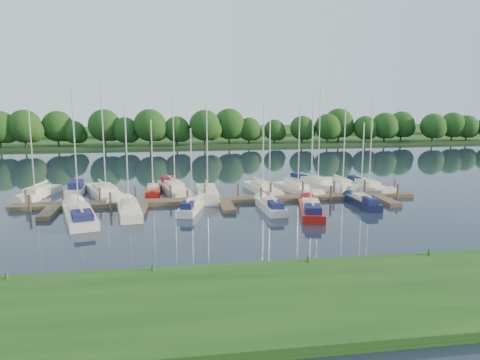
{
  "coord_description": "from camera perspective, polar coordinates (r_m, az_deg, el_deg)",
  "views": [
    {
      "loc": [
        -5.52,
        -37.49,
        10.19
      ],
      "look_at": [
        1.7,
        8.0,
        2.2
      ],
      "focal_mm": 35.0,
      "sensor_mm": 36.0,
      "label": 1
    }
  ],
  "objects": [
    {
      "name": "sailboat_n_4",
      "position": [
        52.06,
        -8.06,
        -1.16
      ],
      "size": [
        3.56,
        8.74,
        11.18
      ],
      "rotation": [
        0.0,
        0.0,
        3.35
      ],
      "color": "silver",
      "rests_on": "ground"
    },
    {
      "name": "sailboat_n_6",
      "position": [
        51.9,
        2.71,
        -1.18
      ],
      "size": [
        3.07,
        7.9,
        10.07
      ],
      "rotation": [
        0.0,
        0.0,
        3.33
      ],
      "color": "silver",
      "rests_on": "ground"
    },
    {
      "name": "sailboat_n_5",
      "position": [
        49.46,
        -3.98,
        -1.74
      ],
      "size": [
        2.27,
        8.64,
        11.01
      ],
      "rotation": [
        0.0,
        0.0,
        3.11
      ],
      "color": "silver",
      "rests_on": "ground"
    },
    {
      "name": "sailboat_s_3",
      "position": [
        43.57,
        3.71,
        -3.27
      ],
      "size": [
        1.87,
        6.9,
        8.94
      ],
      "rotation": [
        0.0,
        0.0,
        0.04
      ],
      "color": "silver",
      "rests_on": "ground"
    },
    {
      "name": "mooring_pilings",
      "position": [
        47.24,
        -2.12,
        -1.88
      ],
      "size": [
        38.24,
        2.84,
        2.0
      ],
      "color": "#473D33",
      "rests_on": "ground"
    },
    {
      "name": "sailboat_n_3",
      "position": [
        51.84,
        -10.54,
        -1.36
      ],
      "size": [
        1.54,
        6.45,
        8.34
      ],
      "rotation": [
        0.0,
        0.0,
        3.14
      ],
      "color": "maroon",
      "rests_on": "ground"
    },
    {
      "name": "sailboat_s_0",
      "position": [
        42.45,
        -18.99,
        -4.14
      ],
      "size": [
        4.29,
        9.59,
        12.01
      ],
      "rotation": [
        0.0,
        0.0,
        0.26
      ],
      "color": "silver",
      "rests_on": "ground"
    },
    {
      "name": "sailboat_s_1",
      "position": [
        43.18,
        -13.37,
        -3.69
      ],
      "size": [
        2.74,
        7.84,
        10.13
      ],
      "rotation": [
        0.0,
        0.0,
        0.14
      ],
      "color": "silver",
      "rests_on": "ground"
    },
    {
      "name": "sailboat_s_5",
      "position": [
        46.74,
        14.69,
        -2.67
      ],
      "size": [
        1.55,
        6.4,
        8.38
      ],
      "rotation": [
        0.0,
        0.0,
        0.0
      ],
      "color": "#101435",
      "rests_on": "ground"
    },
    {
      "name": "ground",
      "position": [
        39.24,
        -0.62,
        -5.21
      ],
      "size": [
        260.0,
        260.0,
        0.0
      ],
      "primitive_type": "plane",
      "color": "#171F2F",
      "rests_on": "ground"
    },
    {
      "name": "sailboat_n_0",
      "position": [
        53.26,
        -23.56,
        -1.71
      ],
      "size": [
        3.46,
        8.25,
        10.52
      ],
      "rotation": [
        0.0,
        0.0,
        2.91
      ],
      "color": "silver",
      "rests_on": "ground"
    },
    {
      "name": "sailboat_n_2",
      "position": [
        51.38,
        -16.07,
        -1.67
      ],
      "size": [
        5.18,
        10.22,
        12.93
      ],
      "rotation": [
        0.0,
        0.0,
        3.48
      ],
      "color": "silver",
      "rests_on": "ground"
    },
    {
      "name": "distant_hill",
      "position": [
        137.93,
        -6.74,
        5.83
      ],
      "size": [
        220.0,
        40.0,
        1.4
      ],
      "primitive_type": "cube",
      "color": "#2C4A20",
      "rests_on": "ground"
    },
    {
      "name": "dock",
      "position": [
        46.23,
        -1.95,
        -2.64
      ],
      "size": [
        40.0,
        6.0,
        0.4
      ],
      "color": "#4B3A2A",
      "rests_on": "ground"
    },
    {
      "name": "sailboat_s_4",
      "position": [
        42.42,
        8.64,
        -3.71
      ],
      "size": [
        3.44,
        8.15,
        10.41
      ],
      "rotation": [
        0.0,
        0.0,
        -0.23
      ],
      "color": "maroon",
      "rests_on": "ground"
    },
    {
      "name": "sailboat_n_7",
      "position": [
        52.19,
        6.95,
        -1.19
      ],
      "size": [
        3.84,
        7.71,
        9.81
      ],
      "rotation": [
        0.0,
        0.0,
        3.47
      ],
      "color": "silver",
      "rests_on": "ground"
    },
    {
      "name": "sailboat_n_8",
      "position": [
        56.0,
        9.21,
        -0.45
      ],
      "size": [
        5.19,
        9.45,
        12.03
      ],
      "rotation": [
        0.0,
        0.0,
        3.53
      ],
      "color": "silver",
      "rests_on": "ground"
    },
    {
      "name": "far_shore",
      "position": [
        113.06,
        -6.21,
        4.77
      ],
      "size": [
        180.0,
        30.0,
        0.6
      ],
      "primitive_type": "cube",
      "color": "#21471B",
      "rests_on": "ground"
    },
    {
      "name": "near_bank",
      "position": [
        24.31,
        5.08,
        -14.33
      ],
      "size": [
        90.0,
        10.0,
        0.5
      ],
      "primitive_type": "cube",
      "color": "#174112",
      "rests_on": "ground"
    },
    {
      "name": "motorboat",
      "position": [
        54.04,
        -19.36,
        -1.21
      ],
      "size": [
        1.78,
        5.78,
        1.7
      ],
      "rotation": [
        0.0,
        0.0,
        3.17
      ],
      "color": "silver",
      "rests_on": "ground"
    },
    {
      "name": "sailboat_s_2",
      "position": [
        43.18,
        -5.99,
        -3.41
      ],
      "size": [
        2.72,
        6.08,
        8.0
      ],
      "rotation": [
        0.0,
        0.0,
        -0.27
      ],
      "color": "silver",
      "rests_on": "ground"
    },
    {
      "name": "sailboat_n_10",
      "position": [
        55.46,
        15.21,
        -0.76
      ],
      "size": [
        2.97,
        8.35,
        10.49
      ],
      "rotation": [
        0.0,
        0.0,
        3.29
      ],
      "color": "silver",
      "rests_on": "ground"
    },
    {
      "name": "sailboat_n_9",
      "position": [
        56.18,
        12.33,
        -0.56
      ],
      "size": [
        2.1,
        7.57,
        9.57
      ],
      "rotation": [
        0.0,
        0.0,
        3.19
      ],
      "color": "silver",
      "rests_on": "ground"
    },
    {
      "name": "treeline",
      "position": [
        99.97,
        -7.81,
        6.28
      ],
      "size": [
        144.76,
        10.2,
        8.32
      ],
      "color": "#38281C",
      "rests_on": "ground"
    }
  ]
}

